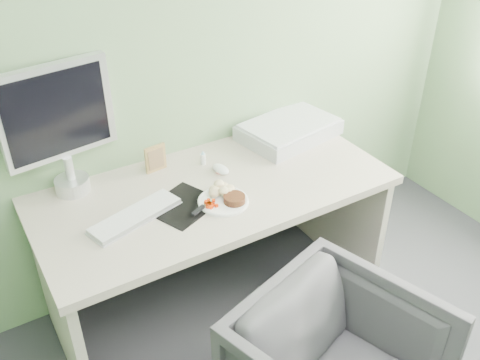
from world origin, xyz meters
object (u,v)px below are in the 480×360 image
desk (215,219)px  scanner (289,130)px  plate (223,201)px  monitor (59,123)px

desk → scanner: size_ratio=3.26×
desk → plate: (-0.02, -0.13, 0.19)m
scanner → desk: bearing=-168.9°
plate → scanner: 0.68m
desk → scanner: (0.56, 0.22, 0.22)m
monitor → plate: bearing=-48.5°
desk → monitor: monitor is taller
plate → scanner: bearing=30.2°
plate → monitor: size_ratio=0.38×
plate → monitor: monitor is taller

